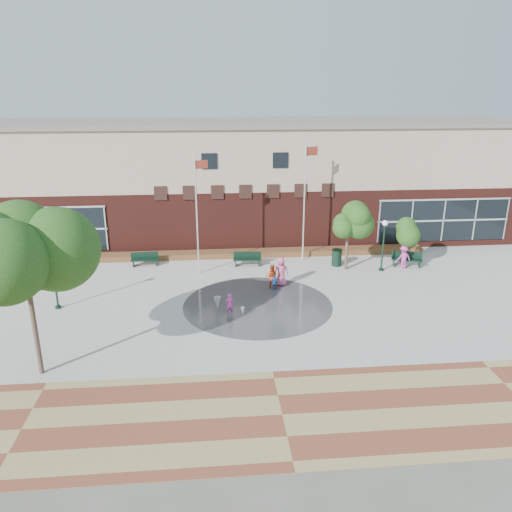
{
  "coord_description": "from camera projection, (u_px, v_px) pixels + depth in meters",
  "views": [
    {
      "loc": [
        -2.41,
        -22.69,
        11.74
      ],
      "look_at": [
        0.0,
        4.0,
        2.6
      ],
      "focal_mm": 35.0,
      "sensor_mm": 36.0,
      "label": 1
    }
  ],
  "objects": [
    {
      "name": "flower_bed",
      "position": [
        247.0,
        256.0,
        36.32
      ],
      "size": [
        26.0,
        1.2,
        0.4
      ],
      "primitive_type": "cube",
      "color": "maroon",
      "rests_on": "ground"
    },
    {
      "name": "tree_big_left",
      "position": [
        23.0,
        253.0,
        19.75
      ],
      "size": [
        4.78,
        4.78,
        7.64
      ],
      "color": "#48342C",
      "rests_on": "ground"
    },
    {
      "name": "water_jet_b",
      "position": [
        243.0,
        316.0,
        26.84
      ],
      "size": [
        0.22,
        0.22,
        0.49
      ],
      "primitive_type": "cone",
      "rotation": [
        3.14,
        0.0,
        0.0
      ],
      "color": "white",
      "rests_on": "ground"
    },
    {
      "name": "splash_pad",
      "position": [
        258.0,
        305.0,
        28.21
      ],
      "size": [
        8.4,
        8.4,
        0.01
      ],
      "primitive_type": "cylinder",
      "color": "#383A3D",
      "rests_on": "ground"
    },
    {
      "name": "bench_right",
      "position": [
        407.0,
        262.0,
        34.13
      ],
      "size": [
        2.11,
        1.1,
        1.02
      ],
      "rotation": [
        0.0,
        0.0,
        -0.28
      ],
      "color": "black",
      "rests_on": "ground"
    },
    {
      "name": "plaza_concrete",
      "position": [
        256.0,
        298.0,
        29.15
      ],
      "size": [
        46.0,
        18.0,
        0.01
      ],
      "primitive_type": "cube",
      "color": "#A8A8A0",
      "rests_on": "ground"
    },
    {
      "name": "child_splash",
      "position": [
        230.0,
        304.0,
        26.86
      ],
      "size": [
        0.49,
        0.37,
        1.23
      ],
      "primitive_type": "imported",
      "rotation": [
        0.0,
        0.0,
        3.31
      ],
      "color": "#E548B1",
      "rests_on": "ground"
    },
    {
      "name": "trash_can",
      "position": [
        337.0,
        258.0,
        34.2
      ],
      "size": [
        0.72,
        0.72,
        1.17
      ],
      "color": "black",
      "rests_on": "ground"
    },
    {
      "name": "tree_small_right",
      "position": [
        405.0,
        227.0,
        33.61
      ],
      "size": [
        2.21,
        2.21,
        3.77
      ],
      "color": "#48342C",
      "rests_on": "ground"
    },
    {
      "name": "water_jet_a",
      "position": [
        218.0,
        310.0,
        27.53
      ],
      "size": [
        0.4,
        0.4,
        0.78
      ],
      "primitive_type": "cone",
      "rotation": [
        3.14,
        0.0,
        0.0
      ],
      "color": "white",
      "rests_on": "ground"
    },
    {
      "name": "adult_red",
      "position": [
        272.0,
        276.0,
        30.37
      ],
      "size": [
        0.8,
        0.66,
        1.52
      ],
      "primitive_type": "imported",
      "rotation": [
        0.0,
        0.0,
        3.02
      ],
      "color": "#B93917",
      "rests_on": "ground"
    },
    {
      "name": "bench_mid",
      "position": [
        247.0,
        262.0,
        34.28
      ],
      "size": [
        1.94,
        0.67,
        0.96
      ],
      "rotation": [
        0.0,
        0.0,
        -0.07
      ],
      "color": "black",
      "rests_on": "ground"
    },
    {
      "name": "paver_band",
      "position": [
        282.0,
        415.0,
        18.78
      ],
      "size": [
        46.0,
        6.0,
        0.01
      ],
      "primitive_type": "cube",
      "color": "brown",
      "rests_on": "ground"
    },
    {
      "name": "adult_pink",
      "position": [
        281.0,
        272.0,
        30.69
      ],
      "size": [
        1.01,
        0.78,
        1.84
      ],
      "primitive_type": "imported",
      "rotation": [
        0.0,
        0.0,
        2.91
      ],
      "color": "#CA547F",
      "rests_on": "ground"
    },
    {
      "name": "flagpole_right",
      "position": [
        305.0,
        195.0,
        34.05
      ],
      "size": [
        0.96,
        0.48,
        8.4
      ],
      "rotation": [
        0.0,
        0.0,
        0.41
      ],
      "color": "white",
      "rests_on": "ground"
    },
    {
      "name": "lamp_right",
      "position": [
        384.0,
        240.0,
        32.76
      ],
      "size": [
        0.37,
        0.37,
        3.5
      ],
      "color": "black",
      "rests_on": "ground"
    },
    {
      "name": "flagpole_left",
      "position": [
        197.0,
        209.0,
        31.64
      ],
      "size": [
        0.87,
        0.38,
        7.83
      ],
      "rotation": [
        0.0,
        0.0,
        0.36
      ],
      "color": "white",
      "rests_on": "ground"
    },
    {
      "name": "child_blue",
      "position": [
        275.0,
        283.0,
        30.12
      ],
      "size": [
        0.6,
        0.44,
        0.94
      ],
      "primitive_type": "imported",
      "rotation": [
        0.0,
        0.0,
        2.71
      ],
      "color": "#1A52A2",
      "rests_on": "ground"
    },
    {
      "name": "ground",
      "position": [
        263.0,
        329.0,
        25.38
      ],
      "size": [
        120.0,
        120.0,
        0.0
      ],
      "primitive_type": "plane",
      "color": "#666056",
      "rests_on": "ground"
    },
    {
      "name": "tree_mid",
      "position": [
        348.0,
        221.0,
        32.65
      ],
      "size": [
        2.73,
        2.73,
        4.6
      ],
      "color": "#48342C",
      "rests_on": "ground"
    },
    {
      "name": "lamp_left",
      "position": [
        53.0,
        272.0,
        27.09
      ],
      "size": [
        0.37,
        0.37,
        3.5
      ],
      "color": "black",
      "rests_on": "ground"
    },
    {
      "name": "person_bench",
      "position": [
        404.0,
        257.0,
        33.59
      ],
      "size": [
        1.14,
        0.78,
        1.62
      ],
      "primitive_type": "imported",
      "rotation": [
        0.0,
        0.0,
        3.32
      ],
      "color": "#DF42B7",
      "rests_on": "ground"
    },
    {
      "name": "bench_left",
      "position": [
        145.0,
        262.0,
        34.28
      ],
      "size": [
        1.88,
        0.65,
        0.93
      ],
      "rotation": [
        0.0,
        0.0,
        0.07
      ],
      "color": "black",
      "rests_on": "ground"
    },
    {
      "name": "library_building",
      "position": [
        241.0,
        179.0,
        40.36
      ],
      "size": [
        44.4,
        10.4,
        9.2
      ],
      "color": "#511F19",
      "rests_on": "ground"
    }
  ]
}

